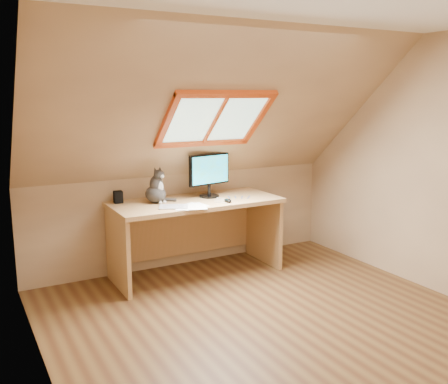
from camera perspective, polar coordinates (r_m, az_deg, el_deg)
ground at (r=4.23m, az=5.82°, el=-14.85°), size 3.50×3.50×0.00m
room_shell at (r=3.75m, az=7.06°, el=4.65°), size 3.52×3.52×2.41m
desk at (r=5.21m, az=-3.56°, el=-3.30°), size 1.72×0.75×0.79m
monitor at (r=5.19m, az=-1.69°, el=2.26°), size 0.49×0.21×0.45m
cat at (r=4.99m, az=-7.77°, el=0.26°), size 0.28×0.30×0.37m
desk_speaker at (r=5.05m, az=-12.01°, el=-0.57°), size 0.09×0.09×0.12m
graphics_tablet at (r=4.78m, az=-5.78°, el=-1.70°), size 0.33×0.29×0.01m
mouse at (r=4.98m, az=0.44°, el=-0.97°), size 0.07×0.12×0.03m
papers at (r=4.80m, az=-3.33°, el=-1.62°), size 0.35×0.30×0.01m
cables at (r=5.15m, az=0.89°, el=-0.74°), size 0.51×0.26×0.01m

